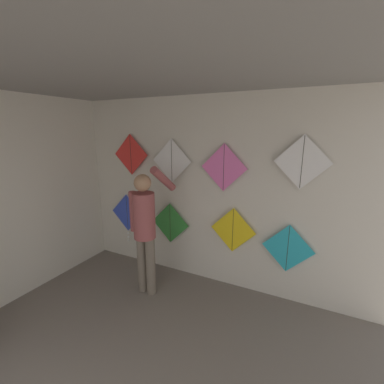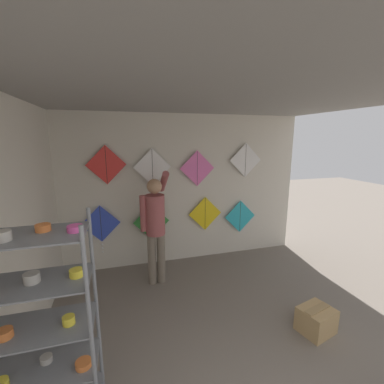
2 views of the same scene
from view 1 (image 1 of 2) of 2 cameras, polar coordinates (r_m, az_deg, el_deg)
back_panel at (r=3.88m, az=2.09°, el=-0.02°), size 4.94×0.06×2.80m
ceiling_slab at (r=2.10m, az=-25.09°, el=26.25°), size 4.94×4.97×0.04m
shopkeeper at (r=3.63m, az=-10.39°, el=-6.99°), size 0.47×0.65×1.87m
kite_0 at (r=4.69m, az=-14.19°, el=-4.89°), size 0.67×0.04×0.88m
kite_1 at (r=4.20m, az=-4.87°, el=-6.91°), size 0.67×0.01×0.67m
kite_2 at (r=3.77m, az=9.06°, el=-8.37°), size 0.67×0.01×0.67m
kite_3 at (r=3.69m, az=20.50°, el=-11.68°), size 0.67×0.01×0.67m
kite_4 at (r=4.37m, az=-13.43°, el=8.08°), size 0.67×0.01×0.67m
kite_5 at (r=3.93m, az=-4.54°, el=6.93°), size 0.67×0.01×0.67m
kite_6 at (r=3.59m, az=7.07°, el=5.39°), size 0.67×0.01×0.67m
kite_7 at (r=3.38m, az=23.29°, el=6.09°), size 0.67×0.01×0.67m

